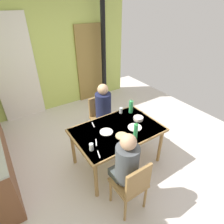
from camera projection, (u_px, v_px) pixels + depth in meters
ground_plane at (100, 158)px, 3.46m from camera, size 6.12×6.12×0.00m
wall_back at (48, 55)px, 4.40m from camera, size 4.24×0.10×2.77m
door_wooden at (91, 64)px, 5.06m from camera, size 0.80×0.05×2.00m
stove_pipe_column at (103, 50)px, 4.79m from camera, size 0.12×0.12×2.77m
curtain_panel at (15, 71)px, 4.08m from camera, size 0.90×0.03×2.33m
dining_table at (117, 133)px, 3.04m from camera, size 1.41×0.93×0.73m
chair_near_diner at (132, 184)px, 2.38m from camera, size 0.40×0.40×0.87m
chair_far_diner at (100, 115)px, 3.78m from camera, size 0.40×0.40×0.87m
person_near_diner at (126, 162)px, 2.33m from camera, size 0.30×0.37×0.77m
person_far_diner at (104, 106)px, 3.53m from camera, size 0.30×0.37×0.77m
water_bottle_green_near at (131, 106)px, 3.38m from camera, size 0.08×0.08×0.27m
water_bottle_green_far at (136, 131)px, 2.73m from camera, size 0.06×0.06×0.30m
serving_bowl_center at (138, 118)px, 3.22m from camera, size 0.17×0.17×0.05m
dinner_plate_near_left at (135, 127)px, 3.04m from camera, size 0.23×0.23×0.01m
dinner_plate_near_right at (106, 132)px, 2.93m from camera, size 0.21×0.21×0.01m
drinking_glass_by_near_diner at (121, 110)px, 3.40m from camera, size 0.06×0.06×0.11m
drinking_glass_by_far_diner at (91, 147)px, 2.57m from camera, size 0.06×0.06×0.11m
bread_plate_sliced at (122, 136)px, 2.84m from camera, size 0.19×0.19×0.02m
cutlery_knife_near at (99, 154)px, 2.52m from camera, size 0.06×0.15×0.00m
cutlery_fork_near at (96, 142)px, 2.73m from camera, size 0.08×0.14×0.00m
cutlery_knife_far at (93, 125)px, 3.11m from camera, size 0.05×0.15×0.00m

